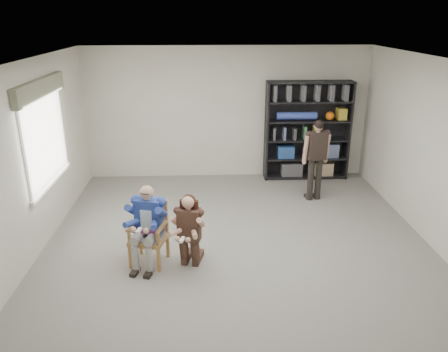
{
  "coord_description": "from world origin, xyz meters",
  "views": [
    {
      "loc": [
        -0.48,
        -5.69,
        3.39
      ],
      "look_at": [
        -0.2,
        0.6,
        1.05
      ],
      "focal_mm": 35.0,
      "sensor_mm": 36.0,
      "label": 1
    }
  ],
  "objects_px": {
    "seated_man": "(148,225)",
    "standing_man": "(316,161)",
    "armchair": "(148,234)",
    "kneeling_woman": "(189,232)",
    "bookshelf": "(307,131)"
  },
  "relations": [
    {
      "from": "seated_man",
      "to": "standing_man",
      "type": "relative_size",
      "value": 0.75
    },
    {
      "from": "armchair",
      "to": "bookshelf",
      "type": "bearing_deg",
      "value": 62.14
    },
    {
      "from": "seated_man",
      "to": "bookshelf",
      "type": "bearing_deg",
      "value": 62.14
    },
    {
      "from": "kneeling_woman",
      "to": "bookshelf",
      "type": "bearing_deg",
      "value": 69.03
    },
    {
      "from": "armchair",
      "to": "standing_man",
      "type": "xyz_separation_m",
      "value": [
        2.92,
        2.19,
        0.33
      ]
    },
    {
      "from": "kneeling_woman",
      "to": "standing_man",
      "type": "xyz_separation_m",
      "value": [
        2.34,
        2.31,
        0.24
      ]
    },
    {
      "from": "armchair",
      "to": "seated_man",
      "type": "bearing_deg",
      "value": 103.59
    },
    {
      "from": "kneeling_woman",
      "to": "bookshelf",
      "type": "xyz_separation_m",
      "value": [
        2.43,
        3.53,
        0.5
      ]
    },
    {
      "from": "kneeling_woman",
      "to": "standing_man",
      "type": "bearing_deg",
      "value": 58.22
    },
    {
      "from": "seated_man",
      "to": "kneeling_woman",
      "type": "relative_size",
      "value": 1.09
    },
    {
      "from": "armchair",
      "to": "seated_man",
      "type": "height_order",
      "value": "seated_man"
    },
    {
      "from": "seated_man",
      "to": "bookshelf",
      "type": "distance_m",
      "value": 4.57
    },
    {
      "from": "standing_man",
      "to": "kneeling_woman",
      "type": "bearing_deg",
      "value": -147.02
    },
    {
      "from": "armchair",
      "to": "seated_man",
      "type": "relative_size",
      "value": 0.77
    },
    {
      "from": "seated_man",
      "to": "armchair",
      "type": "bearing_deg",
      "value": -76.41
    }
  ]
}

